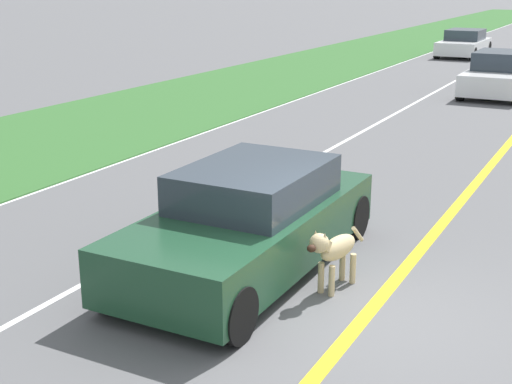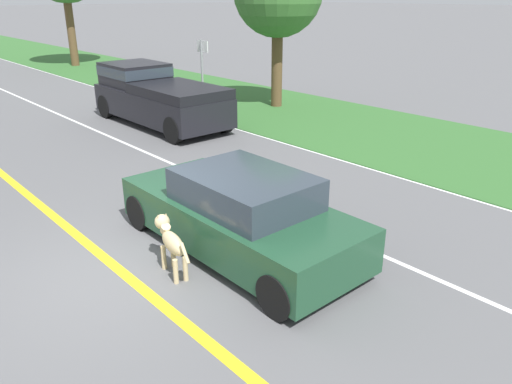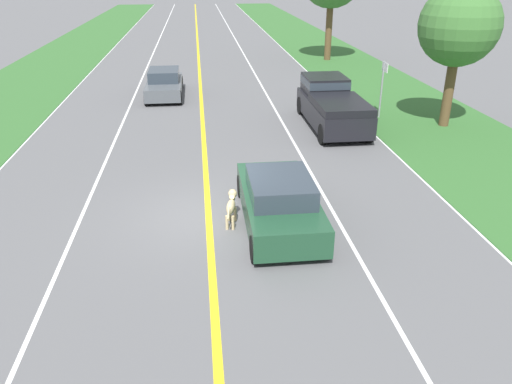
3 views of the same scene
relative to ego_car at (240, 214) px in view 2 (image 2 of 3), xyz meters
The scene contains 9 objects.
ground_plane 2.09m from the ego_car, 159.93° to the left, with size 400.00×400.00×0.00m, color #5B5B5E.
centre_divider_line 2.09m from the ego_car, 159.93° to the left, with size 0.18×160.00×0.01m, color yellow.
lane_edge_line_right 5.22m from the ego_car, ahead, with size 0.14×160.00×0.01m, color white.
lane_dash_same_dir 1.89m from the ego_car, 22.65° to the left, with size 0.10×160.00×0.01m, color white.
grass_verge_right 8.19m from the ego_car, ahead, with size 6.00×160.00×0.03m, color #33662D.
ego_car is the anchor object (origin of this frame).
dog 1.27m from the ego_car, behind, with size 0.40×1.23×0.87m.
pickup_truck 9.39m from the ego_car, 67.25° to the left, with size 2.07×5.43×1.86m.
street_sign 11.31m from the ego_car, 57.17° to the left, with size 0.11×0.64×2.52m.
Camera 2 is at (-2.92, -6.50, 4.05)m, focal length 35.00 mm.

